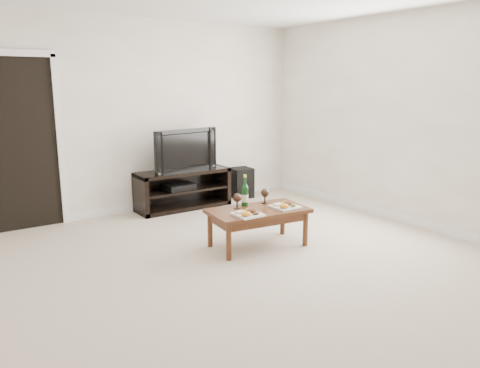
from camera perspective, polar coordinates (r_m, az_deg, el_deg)
name	(u,v)px	position (r m, az deg, el deg)	size (l,w,h in m)	color
floor	(260,273)	(4.49, 2.49, -10.76)	(5.50, 5.50, 0.00)	#C2B09C
back_wall	(138,117)	(6.57, -12.27, 8.00)	(5.00, 0.04, 2.60)	white
doorway	(17,146)	(6.14, -25.53, 4.24)	(0.90, 0.02, 2.05)	black
media_console	(183,189)	(6.68, -6.95, -0.64)	(1.34, 0.45, 0.55)	black
television	(182,149)	(6.58, -7.08, 4.20)	(1.02, 0.13, 0.59)	black
av_receiver	(179,187)	(6.63, -7.44, -0.31)	(0.40, 0.30, 0.08)	black
subwoofer	(241,183)	(7.29, 0.14, 0.18)	(0.31, 0.31, 0.46)	black
coffee_table	(258,228)	(5.11, 2.19, -5.34)	(1.06, 0.58, 0.42)	#512D16
plate_left	(248,212)	(4.80, 0.99, -3.45)	(0.27, 0.27, 0.07)	white
plate_right	(285,205)	(5.12, 5.55, -2.51)	(0.27, 0.27, 0.07)	white
wine_bottle	(245,190)	(5.14, 0.60, -0.77)	(0.07, 0.07, 0.35)	#0F3712
goblet_left	(237,201)	(5.05, -0.35, -2.05)	(0.09, 0.09, 0.17)	#34241C
goblet_right	(265,196)	(5.28, 3.06, -1.46)	(0.09, 0.09, 0.17)	#34241C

